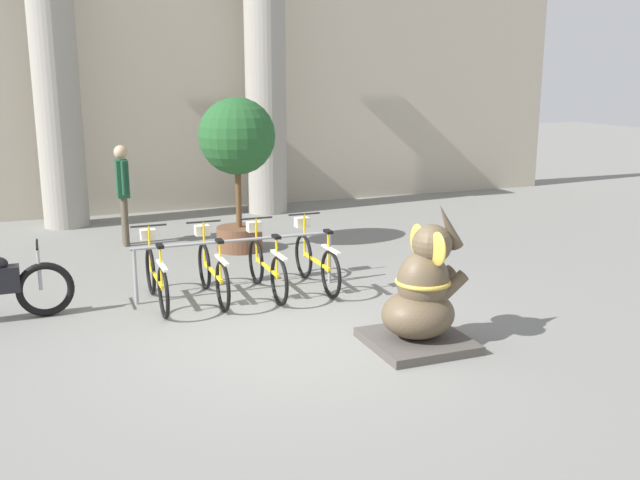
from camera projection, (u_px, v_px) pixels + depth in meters
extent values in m
plane|color=slate|center=(290.00, 339.00, 8.16)|extent=(60.00, 60.00, 0.00)
cube|color=#B2A893|center=(158.00, 73.00, 15.28)|extent=(20.00, 0.20, 6.00)
cylinder|color=gray|center=(57.00, 99.00, 13.74)|extent=(0.87, 0.87, 5.00)
cylinder|color=gray|center=(266.00, 97.00, 15.24)|extent=(0.87, 0.87, 5.00)
cylinder|color=gray|center=(135.00, 277.00, 9.32)|extent=(0.05, 0.05, 0.75)
cylinder|color=gray|center=(329.00, 258.00, 10.30)|extent=(0.05, 0.05, 0.75)
cylinder|color=gray|center=(236.00, 240.00, 9.73)|extent=(2.84, 0.04, 0.04)
torus|color=black|center=(151.00, 271.00, 9.77)|extent=(0.05, 0.66, 0.66)
torus|color=black|center=(163.00, 293.00, 8.80)|extent=(0.05, 0.66, 0.66)
cube|color=yellow|center=(157.00, 278.00, 9.28)|extent=(0.04, 0.97, 0.04)
cube|color=silver|center=(162.00, 266.00, 8.72)|extent=(0.06, 0.55, 0.03)
cylinder|color=yellow|center=(161.00, 269.00, 8.83)|extent=(0.03, 0.03, 0.55)
cube|color=black|center=(160.00, 246.00, 8.76)|extent=(0.08, 0.18, 0.04)
cylinder|color=yellow|center=(150.00, 249.00, 9.66)|extent=(0.03, 0.03, 0.64)
cylinder|color=black|center=(148.00, 226.00, 9.59)|extent=(0.48, 0.03, 0.03)
cube|color=silver|center=(148.00, 234.00, 9.71)|extent=(0.20, 0.16, 0.14)
torus|color=black|center=(204.00, 266.00, 10.03)|extent=(0.05, 0.66, 0.66)
torus|color=black|center=(223.00, 286.00, 9.06)|extent=(0.05, 0.66, 0.66)
cube|color=yellow|center=(213.00, 272.00, 9.54)|extent=(0.04, 0.97, 0.04)
cube|color=silver|center=(222.00, 260.00, 8.99)|extent=(0.06, 0.55, 0.03)
cylinder|color=yellow|center=(220.00, 264.00, 9.09)|extent=(0.03, 0.03, 0.55)
cube|color=black|center=(220.00, 241.00, 9.03)|extent=(0.08, 0.18, 0.04)
cylinder|color=yellow|center=(204.00, 244.00, 9.93)|extent=(0.03, 0.03, 0.64)
cylinder|color=black|center=(203.00, 222.00, 9.85)|extent=(0.48, 0.03, 0.03)
cube|color=silver|center=(202.00, 230.00, 9.98)|extent=(0.20, 0.16, 0.14)
torus|color=black|center=(256.00, 261.00, 10.28)|extent=(0.05, 0.66, 0.66)
torus|color=black|center=(279.00, 281.00, 9.30)|extent=(0.05, 0.66, 0.66)
cube|color=yellow|center=(267.00, 267.00, 9.78)|extent=(0.04, 0.97, 0.04)
cube|color=silver|center=(279.00, 255.00, 9.23)|extent=(0.06, 0.55, 0.03)
cylinder|color=yellow|center=(277.00, 259.00, 9.33)|extent=(0.03, 0.03, 0.55)
cube|color=black|center=(276.00, 237.00, 9.27)|extent=(0.08, 0.18, 0.04)
cylinder|color=yellow|center=(256.00, 240.00, 10.17)|extent=(0.03, 0.03, 0.64)
cylinder|color=black|center=(256.00, 218.00, 10.10)|extent=(0.48, 0.03, 0.03)
cube|color=silver|center=(254.00, 227.00, 10.22)|extent=(0.20, 0.16, 0.14)
torus|color=black|center=(304.00, 256.00, 10.58)|extent=(0.05, 0.66, 0.66)
torus|color=black|center=(331.00, 274.00, 9.61)|extent=(0.05, 0.66, 0.66)
cube|color=yellow|center=(317.00, 261.00, 10.09)|extent=(0.04, 0.97, 0.04)
cube|color=silver|center=(331.00, 249.00, 9.53)|extent=(0.06, 0.55, 0.03)
cylinder|color=yellow|center=(328.00, 253.00, 9.64)|extent=(0.03, 0.03, 0.55)
cube|color=black|center=(328.00, 232.00, 9.57)|extent=(0.08, 0.18, 0.04)
cylinder|color=yellow|center=(304.00, 235.00, 10.48)|extent=(0.03, 0.03, 0.64)
cylinder|color=black|center=(304.00, 214.00, 10.40)|extent=(0.48, 0.03, 0.03)
cube|color=silver|center=(302.00, 222.00, 10.53)|extent=(0.20, 0.16, 0.14)
cube|color=#4C4742|center=(417.00, 341.00, 7.96)|extent=(1.08, 1.08, 0.10)
ellipsoid|color=brown|center=(418.00, 314.00, 7.89)|extent=(0.83, 0.73, 0.54)
ellipsoid|color=brown|center=(423.00, 282.00, 7.83)|extent=(0.59, 0.54, 0.69)
sphere|color=brown|center=(432.00, 244.00, 7.77)|extent=(0.44, 0.44, 0.44)
ellipsoid|color=gold|center=(417.00, 240.00, 7.95)|extent=(0.08, 0.31, 0.37)
ellipsoid|color=gold|center=(438.00, 249.00, 7.55)|extent=(0.08, 0.31, 0.37)
cone|color=brown|center=(448.00, 226.00, 7.79)|extent=(0.38, 0.16, 0.55)
cylinder|color=brown|center=(438.00, 283.00, 8.05)|extent=(0.44, 0.15, 0.39)
cylinder|color=brown|center=(450.00, 289.00, 7.83)|extent=(0.44, 0.15, 0.39)
torus|color=gold|center=(423.00, 282.00, 7.83)|extent=(0.62, 0.62, 0.05)
torus|color=black|center=(45.00, 289.00, 8.87)|extent=(0.70, 0.09, 0.70)
cylinder|color=#99999E|center=(39.00, 268.00, 8.79)|extent=(0.04, 0.04, 0.56)
cylinder|color=black|center=(37.00, 244.00, 8.72)|extent=(0.03, 0.55, 0.03)
cylinder|color=brown|center=(124.00, 220.00, 12.65)|extent=(0.11, 0.11, 0.87)
cylinder|color=brown|center=(125.00, 222.00, 12.50)|extent=(0.11, 0.11, 0.87)
cube|color=#19472D|center=(122.00, 179.00, 12.40)|extent=(0.20, 0.32, 0.65)
sphere|color=tan|center=(121.00, 152.00, 12.30)|extent=(0.24, 0.24, 0.24)
cylinder|color=#19472D|center=(121.00, 175.00, 12.58)|extent=(0.07, 0.07, 0.59)
cylinder|color=#19472D|center=(123.00, 178.00, 12.22)|extent=(0.07, 0.07, 0.59)
cylinder|color=brown|center=(240.00, 238.00, 12.28)|extent=(0.79, 0.79, 0.41)
cylinder|color=brown|center=(239.00, 197.00, 12.11)|extent=(0.10, 0.10, 1.03)
sphere|color=#235628|center=(237.00, 136.00, 11.88)|extent=(1.29, 1.29, 1.29)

